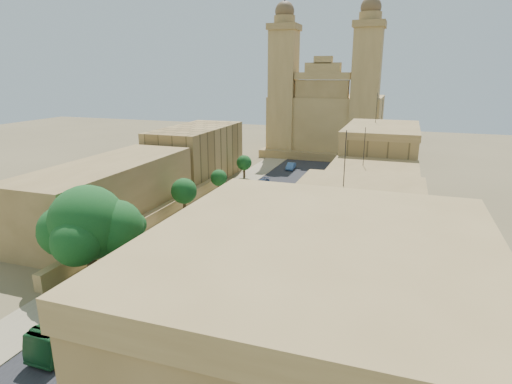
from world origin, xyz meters
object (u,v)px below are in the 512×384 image
Objects in this scene: olive_pickup at (278,224)px; bus_cream_east at (299,218)px; street_tree_d at (244,163)px; bus_green_north at (121,291)px; street_tree_c at (219,178)px; pedestrian_a at (292,312)px; ficus_tree at (89,226)px; bus_green_south at (86,316)px; car_dkblue at (262,183)px; car_white_a at (243,203)px; car_blue_b at (291,166)px; church at (326,115)px; car_blue_a at (194,239)px; car_cream at (268,212)px; car_white_b at (295,196)px; streetlamp at (153,380)px; red_truck at (181,271)px; street_tree_a at (134,225)px; pedestrian_c at (310,244)px; bus_red_east at (239,263)px; street_tree_b at (184,191)px.

bus_cream_east reaches higher than olive_pickup.
bus_green_north is (6.00, -47.00, -1.75)m from street_tree_d.
pedestrian_a is at bearing -57.32° from street_tree_c.
pedestrian_a is (20.41, -0.74, -4.83)m from ficus_tree.
bus_green_south reaches higher than car_dkblue.
car_white_a is 1.01× the size of car_blue_b.
ficus_tree is at bearing -97.19° from church.
pedestrian_a is (15.29, -12.37, 0.30)m from car_blue_a.
car_blue_b is (-9.92, 33.76, -0.78)m from bus_cream_east.
ficus_tree reaches higher than street_tree_c.
bus_cream_east is (2.50, 1.48, 0.61)m from olive_pickup.
bus_green_north is at bearing -1.72° from pedestrian_a.
olive_pickup is 21.08m from pedestrian_a.
ficus_tree is at bearing 52.40° from car_cream.
car_white_b is 0.82× the size of car_blue_b.
red_truck is at bearing 115.03° from streetlamp.
street_tree_a is at bearing -90.00° from street_tree_d.
car_dkblue is at bearing -97.58° from church.
streetlamp is at bearing -53.12° from car_white_a.
street_tree_c is 0.42× the size of bus_green_south.
street_tree_c is at bearing 96.58° from bus_green_north.
church is 76.64m from pedestrian_a.
church is 3.59× the size of bus_green_south.
olive_pickup is 2.65× the size of pedestrian_a.
bus_green_south is 2.32× the size of car_cream.
church is 42.56m from car_white_b.
street_tree_c is 0.94× the size of olive_pickup.
car_dkblue is at bearing 80.38° from street_tree_a.
pedestrian_c is at bearing -45.35° from olive_pickup.
street_tree_c is 35.55m from bus_green_north.
street_tree_d is at bearing -161.04° from pedestrian_c.
street_tree_d is at bearing 116.26° from car_blue_a.
olive_pickup is 0.43× the size of bus_red_east.
street_tree_a is at bearing -86.50° from car_white_a.
church reaches higher than street_tree_d.
car_dkblue is at bearing 87.83° from bus_green_north.
car_blue_a is at bearing 90.86° from car_white_b.
church reaches higher than bus_green_north.
street_tree_d is 23.20m from car_cream.
bus_green_south is 15.03m from bus_red_east.
church is 48.76m from car_white_a.
pedestrian_a is (15.00, 2.26, -0.39)m from bus_green_north.
car_cream is at bearing 98.79° from car_white_b.
street_tree_b is at bearing 5.14° from car_cream.
church is at bearing 175.10° from pedestrian_c.
bus_cream_east is 6.29m from car_cream.
street_tree_d is 49.47m from pedestrian_a.
street_tree_d is (-10.00, -30.61, -6.52)m from church.
pedestrian_c reaches higher than olive_pickup.
street_tree_d is 0.55× the size of streetlamp.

